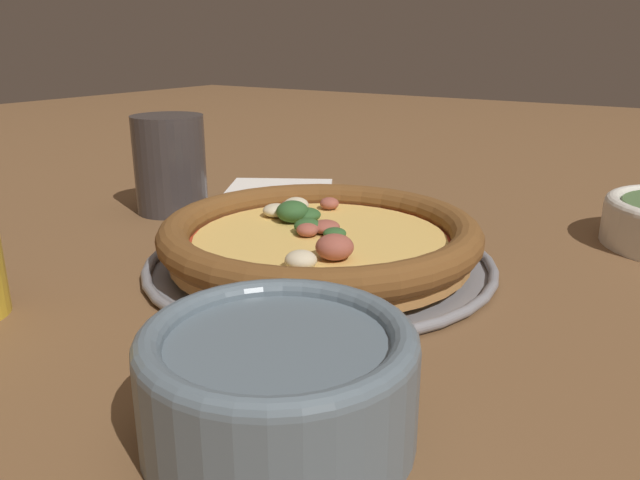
% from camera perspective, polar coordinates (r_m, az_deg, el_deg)
% --- Properties ---
extents(ground_plane, '(3.00, 3.00, 0.00)m').
position_cam_1_polar(ground_plane, '(0.53, 0.00, -2.52)').
color(ground_plane, brown).
extents(pizza_tray, '(0.29, 0.29, 0.01)m').
position_cam_1_polar(pizza_tray, '(0.53, 0.00, -2.07)').
color(pizza_tray, gray).
rests_on(pizza_tray, ground_plane).
extents(pizza, '(0.27, 0.27, 0.04)m').
position_cam_1_polar(pizza, '(0.52, -0.04, 0.27)').
color(pizza, '#BC7F42').
rests_on(pizza, pizza_tray).
extents(bowl_near, '(0.13, 0.13, 0.06)m').
position_cam_1_polar(bowl_near, '(0.30, -3.84, -12.59)').
color(bowl_near, slate).
rests_on(bowl_near, ground_plane).
extents(drinking_cup, '(0.08, 0.08, 0.11)m').
position_cam_1_polar(drinking_cup, '(0.71, -13.54, 6.76)').
color(drinking_cup, '#383333').
rests_on(drinking_cup, ground_plane).
extents(napkin, '(0.17, 0.16, 0.01)m').
position_cam_1_polar(napkin, '(0.79, -3.75, 4.75)').
color(napkin, white).
rests_on(napkin, ground_plane).
extents(fork, '(0.13, 0.14, 0.00)m').
position_cam_1_polar(fork, '(0.76, -5.66, 4.03)').
color(fork, '#B7B7BC').
rests_on(fork, ground_plane).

